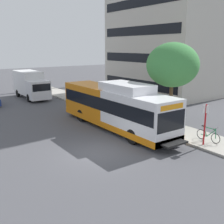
# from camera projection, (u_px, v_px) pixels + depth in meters

# --- Properties ---
(ground_plane) EXTENTS (120.00, 120.00, 0.00)m
(ground_plane) POSITION_uv_depth(u_px,v_px,m) (45.00, 123.00, 22.42)
(ground_plane) COLOR #4C4C51
(sidewalk_curb) EXTENTS (3.00, 56.00, 0.14)m
(sidewalk_curb) POSITION_uv_depth(u_px,v_px,m) (127.00, 115.00, 24.76)
(sidewalk_curb) COLOR #A8A399
(sidewalk_curb) RESTS_ON ground
(transit_bus) EXTENTS (2.58, 12.25, 3.65)m
(transit_bus) POSITION_uv_depth(u_px,v_px,m) (115.00, 107.00, 20.62)
(transit_bus) COLOR white
(transit_bus) RESTS_ON ground
(bus_stop_sign_pole) EXTENTS (0.10, 0.36, 2.60)m
(bus_stop_sign_pole) POSITION_uv_depth(u_px,v_px,m) (205.00, 121.00, 16.75)
(bus_stop_sign_pole) COLOR red
(bus_stop_sign_pole) RESTS_ON sidewalk_curb
(bicycle_parked) EXTENTS (0.52, 1.76, 1.02)m
(bicycle_parked) POSITION_uv_depth(u_px,v_px,m) (208.00, 135.00, 17.61)
(bicycle_parked) COLOR black
(bicycle_parked) RESTS_ON sidewalk_curb
(street_tree_near_stop) EXTENTS (4.00, 4.00, 6.37)m
(street_tree_near_stop) POSITION_uv_depth(u_px,v_px,m) (173.00, 65.00, 20.65)
(street_tree_near_stop) COLOR #4C3823
(street_tree_near_stop) RESTS_ON sidewalk_curb
(box_truck_background) EXTENTS (2.32, 7.01, 3.25)m
(box_truck_background) POSITION_uv_depth(u_px,v_px,m) (30.00, 84.00, 32.84)
(box_truck_background) COLOR silver
(box_truck_background) RESTS_ON ground
(lattice_comm_tower) EXTENTS (1.10, 1.10, 25.47)m
(lattice_comm_tower) POSITION_uv_depth(u_px,v_px,m) (122.00, 34.00, 46.76)
(lattice_comm_tower) COLOR #B7B7BC
(lattice_comm_tower) RESTS_ON ground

